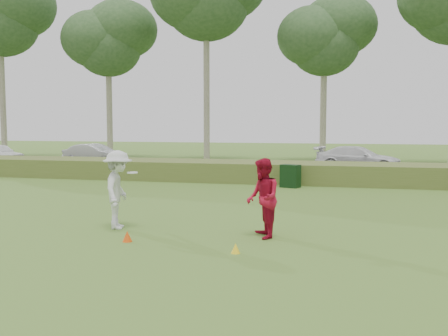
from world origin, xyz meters
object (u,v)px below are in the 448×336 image
(player_red, at_px, (263,198))
(cone_yellow, at_px, (236,248))
(player_white, at_px, (118,190))
(car_mid, at_px, (95,155))
(utility_cabinet, at_px, (290,176))
(car_right, at_px, (358,159))
(cone_orange, at_px, (127,236))

(player_red, distance_m, cone_yellow, 1.78)
(player_white, xyz_separation_m, cone_yellow, (3.45, -1.70, -0.89))
(player_white, distance_m, car_mid, 19.93)
(cone_yellow, xyz_separation_m, utility_cabinet, (-0.13, 11.08, 0.38))
(player_red, height_order, utility_cabinet, player_red)
(player_white, height_order, car_right, player_white)
(cone_yellow, bearing_deg, player_white, 153.76)
(cone_yellow, distance_m, utility_cabinet, 11.09)
(utility_cabinet, relative_size, car_right, 0.20)
(utility_cabinet, bearing_deg, cone_yellow, -67.51)
(player_white, height_order, cone_yellow, player_white)
(cone_orange, xyz_separation_m, car_mid, (-10.85, 18.52, 0.62))
(player_red, height_order, cone_yellow, player_red)
(cone_yellow, distance_m, car_mid, 23.23)
(cone_yellow, height_order, car_right, car_right)
(player_red, height_order, cone_orange, player_red)
(utility_cabinet, distance_m, car_mid, 15.47)
(utility_cabinet, xyz_separation_m, car_mid, (-13.33, 7.85, 0.25))
(cone_orange, distance_m, utility_cabinet, 10.96)
(player_white, xyz_separation_m, utility_cabinet, (3.32, 9.38, -0.52))
(car_right, bearing_deg, player_white, 170.70)
(player_white, height_order, cone_orange, player_white)
(car_right, bearing_deg, cone_yellow, -177.77)
(player_red, bearing_deg, utility_cabinet, 160.91)
(cone_orange, bearing_deg, car_mid, 120.37)
(player_white, bearing_deg, utility_cabinet, -34.05)
(cone_orange, relative_size, cone_yellow, 1.16)
(player_red, distance_m, car_right, 17.55)
(player_white, relative_size, player_red, 1.07)
(player_white, relative_size, car_mid, 0.49)
(car_mid, xyz_separation_m, car_right, (16.23, -0.01, 0.01))
(cone_orange, xyz_separation_m, cone_yellow, (2.61, -0.41, -0.02))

